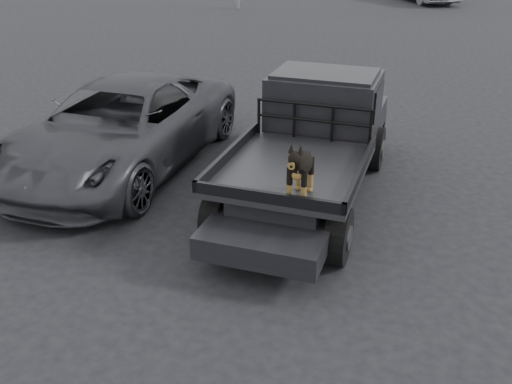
% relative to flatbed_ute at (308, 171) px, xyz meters
% --- Properties ---
extents(ground, '(120.00, 120.00, 0.00)m').
position_rel_flatbed_ute_xyz_m(ground, '(-0.09, -1.85, -0.46)').
color(ground, black).
rests_on(ground, ground).
extents(flatbed_ute, '(2.00, 5.40, 0.92)m').
position_rel_flatbed_ute_xyz_m(flatbed_ute, '(0.00, 0.00, 0.00)').
color(flatbed_ute, black).
rests_on(flatbed_ute, ground).
extents(ute_cab, '(1.72, 1.30, 0.88)m').
position_rel_flatbed_ute_xyz_m(ute_cab, '(0.00, 0.95, 0.90)').
color(ute_cab, black).
rests_on(ute_cab, flatbed_ute).
extents(headache_rack, '(1.80, 0.08, 0.55)m').
position_rel_flatbed_ute_xyz_m(headache_rack, '(0.00, 0.20, 0.74)').
color(headache_rack, black).
rests_on(headache_rack, flatbed_ute).
extents(dog, '(0.32, 0.60, 0.74)m').
position_rel_flatbed_ute_xyz_m(dog, '(0.33, -1.81, 0.83)').
color(dog, black).
rests_on(dog, flatbed_ute).
extents(parked_suv, '(2.52, 5.42, 1.50)m').
position_rel_flatbed_ute_xyz_m(parked_suv, '(-3.39, 0.15, 0.29)').
color(parked_suv, '#2F3034').
rests_on(parked_suv, ground).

